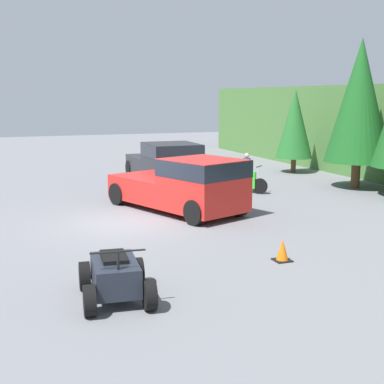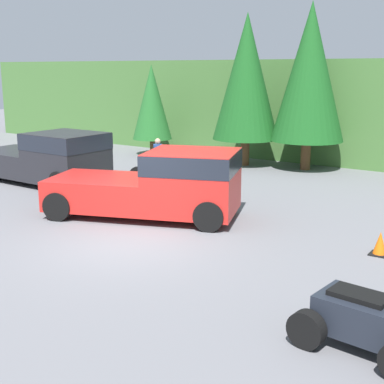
{
  "view_description": "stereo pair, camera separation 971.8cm",
  "coord_description": "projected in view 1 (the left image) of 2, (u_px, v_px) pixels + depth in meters",
  "views": [
    {
      "loc": [
        16.34,
        -3.94,
        4.01
      ],
      "look_at": [
        0.41,
        2.17,
        0.95
      ],
      "focal_mm": 50.0,
      "sensor_mm": 36.0,
      "label": 1
    },
    {
      "loc": [
        8.27,
        -9.36,
        4.19
      ],
      "look_at": [
        0.41,
        2.17,
        0.95
      ],
      "focal_mm": 50.0,
      "sensor_mm": 36.0,
      "label": 2
    }
  ],
  "objects": [
    {
      "name": "tree_left",
      "position": [
        295.0,
        124.0,
        28.13
      ],
      "size": [
        1.93,
        1.93,
        4.38
      ],
      "color": "brown",
      "rests_on": "ground_plane"
    },
    {
      "name": "pickup_truck_second",
      "position": [
        166.0,
        162.0,
        24.63
      ],
      "size": [
        5.57,
        2.34,
        1.96
      ],
      "rotation": [
        0.0,
        0.0,
        -0.01
      ],
      "color": "#232328",
      "rests_on": "ground_plane"
    },
    {
      "name": "tree_mid_left",
      "position": [
        360.0,
        101.0,
        23.11
      ],
      "size": [
        2.86,
        2.86,
        6.49
      ],
      "color": "brown",
      "rests_on": "ground_plane"
    },
    {
      "name": "pickup_truck_red",
      "position": [
        186.0,
        184.0,
        18.49
      ],
      "size": [
        5.83,
        3.94,
        1.96
      ],
      "rotation": [
        0.0,
        0.0,
        0.36
      ],
      "color": "red",
      "rests_on": "ground_plane"
    },
    {
      "name": "ground_plane",
      "position": [
        124.0,
        223.0,
        17.11
      ],
      "size": [
        80.0,
        80.0,
        0.0
      ],
      "primitive_type": "plane",
      "color": "slate"
    },
    {
      "name": "traffic_cone",
      "position": [
        282.0,
        251.0,
        13.17
      ],
      "size": [
        0.42,
        0.42,
        0.55
      ],
      "color": "black",
      "rests_on": "ground_plane"
    },
    {
      "name": "rider_person",
      "position": [
        247.0,
        170.0,
        22.9
      ],
      "size": [
        0.47,
        0.47,
        1.63
      ],
      "rotation": [
        0.0,
        0.0,
        0.66
      ],
      "color": "navy",
      "rests_on": "ground_plane"
    },
    {
      "name": "dirt_bike",
      "position": [
        242.0,
        181.0,
        22.57
      ],
      "size": [
        1.74,
        1.54,
        1.17
      ],
      "rotation": [
        0.0,
        0.0,
        0.72
      ],
      "color": "black",
      "rests_on": "ground_plane"
    },
    {
      "name": "quad_atv",
      "position": [
        115.0,
        277.0,
        10.65
      ],
      "size": [
        2.17,
        1.55,
        1.16
      ],
      "rotation": [
        0.0,
        0.0,
        -0.11
      ],
      "color": "black",
      "rests_on": "ground_plane"
    }
  ]
}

